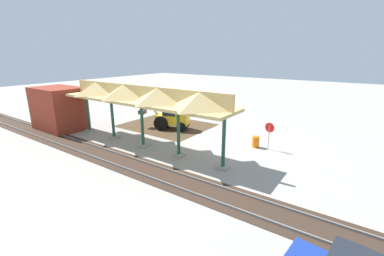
% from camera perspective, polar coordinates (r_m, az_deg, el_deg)
% --- Properties ---
extents(ground_plane, '(120.00, 120.00, 0.00)m').
position_cam_1_polar(ground_plane, '(21.58, 8.42, -3.49)').
color(ground_plane, '#9E998E').
extents(dirt_work_zone, '(8.75, 7.00, 0.01)m').
position_cam_1_polar(dirt_work_zone, '(26.94, -5.66, 0.59)').
color(dirt_work_zone, '#4C3823').
rests_on(dirt_work_zone, ground).
extents(platform_canopy, '(15.65, 3.20, 4.90)m').
position_cam_1_polar(platform_canopy, '(20.07, -11.35, 7.17)').
color(platform_canopy, '#9E998E').
rests_on(platform_canopy, ground).
extents(rail_tracks, '(60.00, 2.58, 0.15)m').
position_cam_1_polar(rail_tracks, '(15.65, -4.56, -11.13)').
color(rail_tracks, slate).
rests_on(rail_tracks, ground).
extents(stop_sign, '(0.75, 0.17, 2.18)m').
position_cam_1_polar(stop_sign, '(20.45, 16.82, -0.54)').
color(stop_sign, gray).
rests_on(stop_sign, ground).
extents(backhoe, '(5.12, 2.91, 2.82)m').
position_cam_1_polar(backhoe, '(25.31, -4.66, 2.56)').
color(backhoe, yellow).
rests_on(backhoe, ground).
extents(dirt_mound, '(4.50, 4.50, 1.63)m').
position_cam_1_polar(dirt_mound, '(28.31, -6.90, 1.31)').
color(dirt_mound, '#4C3823').
rests_on(dirt_mound, ground).
extents(brick_utility_building, '(4.90, 3.36, 4.12)m').
position_cam_1_polar(brick_utility_building, '(28.31, -27.48, 3.88)').
color(brick_utility_building, maroon).
rests_on(brick_utility_building, ground).
extents(traffic_barrel, '(0.56, 0.56, 0.90)m').
position_cam_1_polar(traffic_barrel, '(21.08, 13.97, -2.99)').
color(traffic_barrel, orange).
rests_on(traffic_barrel, ground).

